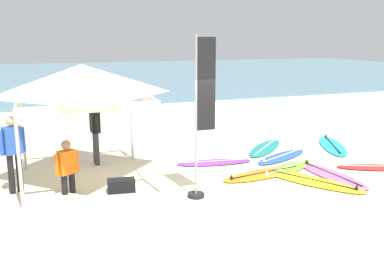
# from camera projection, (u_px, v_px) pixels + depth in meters

# --- Properties ---
(ground_plane) EXTENTS (80.00, 80.00, 0.00)m
(ground_plane) POSITION_uv_depth(u_px,v_px,m) (204.00, 185.00, 9.70)
(ground_plane) COLOR beige
(sea) EXTENTS (80.00, 36.00, 0.10)m
(sea) POSITION_uv_depth(u_px,v_px,m) (78.00, 75.00, 37.23)
(sea) COLOR #568499
(sea) RESTS_ON ground
(canopy_tent) EXTENTS (2.92, 2.92, 2.75)m
(canopy_tent) POSITION_uv_depth(u_px,v_px,m) (82.00, 80.00, 9.55)
(canopy_tent) COLOR #B7B7BC
(canopy_tent) RESTS_ON ground
(surfboard_orange) EXTENTS (2.51, 1.03, 0.19)m
(surfboard_orange) POSITION_uv_depth(u_px,v_px,m) (264.00, 174.00, 10.42)
(surfboard_orange) COLOR orange
(surfboard_orange) RESTS_ON ground
(surfboard_pink) EXTENTS (0.78, 2.35, 0.19)m
(surfboard_pink) POSITION_uv_depth(u_px,v_px,m) (331.00, 175.00, 10.33)
(surfboard_pink) COLOR pink
(surfboard_pink) RESTS_ON ground
(surfboard_red) EXTENTS (1.95, 1.23, 0.19)m
(surfboard_red) POSITION_uv_depth(u_px,v_px,m) (374.00, 167.00, 10.93)
(surfboard_red) COLOR red
(surfboard_red) RESTS_ON ground
(surfboard_cyan) EXTENTS (1.70, 2.52, 0.19)m
(surfboard_cyan) POSITION_uv_depth(u_px,v_px,m) (332.00, 146.00, 13.11)
(surfboard_cyan) COLOR #23B2CC
(surfboard_cyan) RESTS_ON ground
(surfboard_blue) EXTENTS (2.16, 1.42, 0.19)m
(surfboard_blue) POSITION_uv_depth(u_px,v_px,m) (282.00, 157.00, 11.89)
(surfboard_blue) COLOR blue
(surfboard_blue) RESTS_ON ground
(surfboard_yellow) EXTENTS (1.85, 2.51, 0.19)m
(surfboard_yellow) POSITION_uv_depth(u_px,v_px,m) (312.00, 181.00, 9.89)
(surfboard_yellow) COLOR yellow
(surfboard_yellow) RESTS_ON ground
(surfboard_purple) EXTENTS (2.10, 0.86, 0.19)m
(surfboard_purple) POSITION_uv_depth(u_px,v_px,m) (214.00, 162.00, 11.37)
(surfboard_purple) COLOR purple
(surfboard_purple) RESTS_ON ground
(surfboard_teal) EXTENTS (2.12, 2.03, 0.19)m
(surfboard_teal) POSITION_uv_depth(u_px,v_px,m) (265.00, 148.00, 12.85)
(surfboard_teal) COLOR #19847F
(surfboard_teal) RESTS_ON ground
(surfboard_lime) EXTENTS (2.18, 1.37, 0.19)m
(surfboard_lime) POSITION_uv_depth(u_px,v_px,m) (287.00, 168.00, 10.82)
(surfboard_lime) COLOR #7AD12D
(surfboard_lime) RESTS_ON ground
(person_black) EXTENTS (0.25, 0.55, 1.71)m
(person_black) POSITION_uv_depth(u_px,v_px,m) (95.00, 128.00, 11.12)
(person_black) COLOR #383842
(person_black) RESTS_ON ground
(person_blue) EXTENTS (0.51, 0.35, 1.71)m
(person_blue) POSITION_uv_depth(u_px,v_px,m) (13.00, 149.00, 9.05)
(person_blue) COLOR black
(person_blue) RESTS_ON ground
(person_orange) EXTENTS (0.51, 0.35, 1.20)m
(person_orange) POSITION_uv_depth(u_px,v_px,m) (67.00, 164.00, 9.07)
(person_orange) COLOR black
(person_orange) RESTS_ON ground
(banner_flag) EXTENTS (0.60, 0.36, 3.40)m
(banner_flag) POSITION_uv_depth(u_px,v_px,m) (201.00, 124.00, 8.71)
(banner_flag) COLOR #99999E
(banner_flag) RESTS_ON ground
(gear_bag_near_tent) EXTENTS (0.64, 0.40, 0.28)m
(gear_bag_near_tent) POSITION_uv_depth(u_px,v_px,m) (121.00, 185.00, 9.29)
(gear_bag_near_tent) COLOR black
(gear_bag_near_tent) RESTS_ON ground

